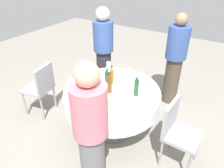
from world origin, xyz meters
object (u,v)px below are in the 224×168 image
object	(u,v)px
person_south	(175,59)
dining_table	(112,98)
chair_far	(41,86)
chair_left	(177,129)
wine_glass_left	(129,72)
bottle_green_outer	(72,93)
bottle_dark_green_far	(137,86)
person_front	(104,52)
bottle_amber_front	(112,75)
plate_inner	(90,92)
wine_glass_west	(71,82)
bottle_dark_green_west	(107,78)
wine_glass_far	(109,65)
bottle_brown_north	(109,83)
person_north	(91,132)
bottle_dark_green_south	(88,72)
plate_rear	(110,103)
wine_glass_outer	(147,83)

from	to	relation	value
person_south	dining_table	bearing A→B (deg)	-90.00
chair_far	chair_left	distance (m)	2.13
wine_glass_left	dining_table	bearing A→B (deg)	172.10
chair_far	bottle_green_outer	bearing A→B (deg)	-117.39
bottle_dark_green_far	person_front	distance (m)	1.28
bottle_amber_front	plate_inner	size ratio (longest dim) A/B	1.30
wine_glass_west	wine_glass_left	xyz separation A→B (m)	(0.64, -0.53, 0.01)
dining_table	bottle_dark_green_west	size ratio (longest dim) A/B	4.18
bottle_dark_green_west	wine_glass_far	distance (m)	0.51
wine_glass_far	person_front	distance (m)	0.52
plate_inner	chair_far	distance (m)	1.02
bottle_amber_front	bottle_dark_green_far	world-z (taller)	bottle_dark_green_far
bottle_brown_north	bottle_dark_green_west	distance (m)	0.11
dining_table	person_north	size ratio (longest dim) A/B	0.84
bottle_green_outer	bottle_dark_green_south	bearing A→B (deg)	19.44
bottle_dark_green_west	chair_left	xyz separation A→B (m)	(-0.04, -1.01, -0.37)
bottle_dark_green_west	bottle_brown_north	bearing A→B (deg)	-130.65
bottle_dark_green_south	chair_far	size ratio (longest dim) A/B	0.31
wine_glass_west	plate_rear	distance (m)	0.64
bottle_green_outer	bottle_dark_green_far	world-z (taller)	bottle_dark_green_far
wine_glass_far	wine_glass_left	xyz separation A→B (m)	(-0.06, -0.39, 0.01)
bottle_dark_green_west	chair_left	distance (m)	1.08
dining_table	chair_left	bearing A→B (deg)	-92.74
plate_inner	chair_far	size ratio (longest dim) A/B	0.23
chair_far	chair_left	size ratio (longest dim) A/B	1.00
bottle_amber_front	person_south	distance (m)	1.22
bottle_brown_north	person_south	distance (m)	1.38
bottle_dark_green_far	wine_glass_far	size ratio (longest dim) A/B	2.13
wine_glass_outer	person_north	distance (m)	1.09
wine_glass_far	person_front	world-z (taller)	person_front
chair_left	bottle_dark_green_south	bearing A→B (deg)	-90.06
chair_far	person_north	bearing A→B (deg)	-124.09
wine_glass_west	person_north	world-z (taller)	person_north
wine_glass_outer	chair_far	size ratio (longest dim) A/B	0.17
dining_table	wine_glass_outer	distance (m)	0.53
wine_glass_far	chair_far	world-z (taller)	wine_glass_far
bottle_dark_green_south	chair_far	xyz separation A→B (m)	(-0.25, 0.76, -0.35)
person_front	person_north	world-z (taller)	person_front
plate_inner	person_south	xyz separation A→B (m)	(1.46, -0.65, 0.06)
bottle_brown_north	wine_glass_left	size ratio (longest dim) A/B	1.84
bottle_green_outer	bottle_brown_north	bearing A→B (deg)	-30.03
bottle_green_outer	person_north	xyz separation A→B (m)	(-0.36, -0.54, -0.06)
bottle_green_outer	person_front	world-z (taller)	person_front
bottle_dark_green_south	wine_glass_west	xyz separation A→B (m)	(-0.30, 0.06, -0.02)
wine_glass_left	plate_inner	xyz separation A→B (m)	(-0.60, 0.25, -0.10)
wine_glass_outer	person_north	size ratio (longest dim) A/B	0.10
wine_glass_outer	wine_glass_far	distance (m)	0.77
bottle_amber_front	bottle_dark_green_far	xyz separation A→B (m)	(-0.09, -0.43, 0.02)
chair_far	chair_left	xyz separation A→B (m)	(0.18, -2.12, 0.00)
bottle_amber_front	wine_glass_left	bearing A→B (deg)	-30.82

